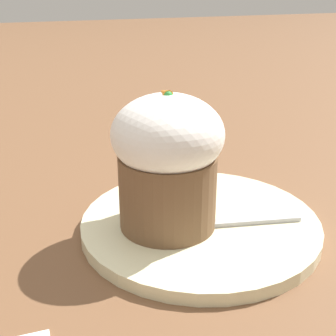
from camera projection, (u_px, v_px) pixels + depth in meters
The scene contains 4 objects.
ground_plane at pixel (200, 230), 0.42m from camera, with size 4.00×4.00×0.00m, color brown.
dessert_plate at pixel (200, 224), 0.42m from camera, with size 0.21×0.21×0.01m.
carrot_cake at pixel (168, 160), 0.38m from camera, with size 0.09×0.09×0.12m.
spoon at pixel (207, 223), 0.40m from camera, with size 0.04×0.12×0.01m.
Camera 1 is at (-0.34, 0.14, 0.22)m, focal length 50.00 mm.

